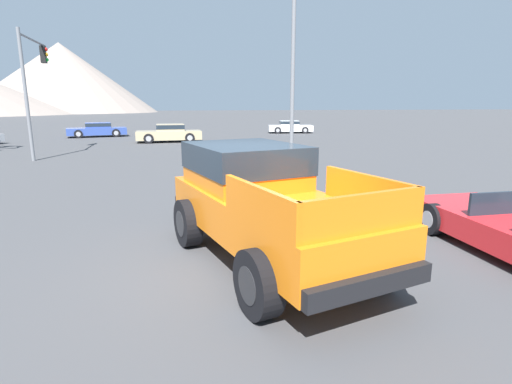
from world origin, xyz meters
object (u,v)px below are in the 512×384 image
object	(u,v)px
orange_pickup_truck	(261,197)
parked_car_white	(290,127)
parked_car_tan	(169,133)
parked_car_blue	(97,130)
street_lamp_post	(293,44)
traffic_light_main	(34,72)

from	to	relation	value
orange_pickup_truck	parked_car_white	bearing A→B (deg)	57.54
parked_car_tan	parked_car_blue	size ratio (longest dim) A/B	0.94
street_lamp_post	traffic_light_main	bearing A→B (deg)	137.67
parked_car_white	parked_car_blue	world-z (taller)	parked_car_blue
parked_car_tan	street_lamp_post	distance (m)	17.12
street_lamp_post	parked_car_white	bearing A→B (deg)	72.29
parked_car_tan	parked_car_white	world-z (taller)	parked_car_tan
orange_pickup_truck	parked_car_white	xyz separation A→B (m)	(10.03, 29.56, -0.53)
orange_pickup_truck	parked_car_tan	world-z (taller)	orange_pickup_truck
parked_car_blue	traffic_light_main	xyz separation A→B (m)	(-0.83, -12.74, 3.64)
street_lamp_post	orange_pickup_truck	bearing A→B (deg)	-112.25
parked_car_white	parked_car_blue	distance (m)	16.93
orange_pickup_truck	street_lamp_post	bearing A→B (deg)	54.03
orange_pickup_truck	traffic_light_main	size ratio (longest dim) A/B	0.88
parked_car_blue	street_lamp_post	xyz separation A→B (m)	(9.57, -22.22, 4.00)
orange_pickup_truck	parked_car_white	size ratio (longest dim) A/B	1.23
traffic_light_main	street_lamp_post	size ratio (longest dim) A/B	0.79
orange_pickup_truck	parked_car_tan	bearing A→B (deg)	79.18
parked_car_tan	street_lamp_post	size ratio (longest dim) A/B	0.59
traffic_light_main	street_lamp_post	world-z (taller)	street_lamp_post
parked_car_blue	street_lamp_post	world-z (taller)	street_lamp_post
orange_pickup_truck	parked_car_white	distance (m)	31.22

